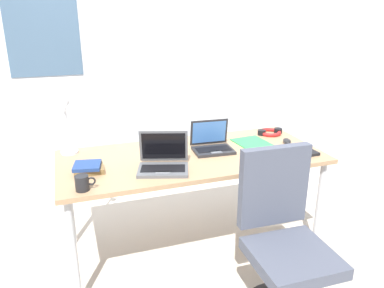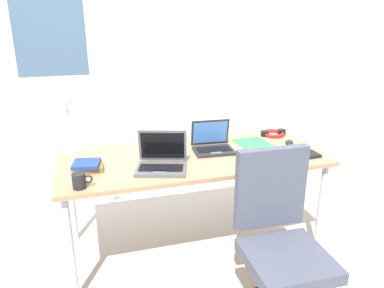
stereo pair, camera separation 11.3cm
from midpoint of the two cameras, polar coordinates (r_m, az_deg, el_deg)
ground_plane at (r=2.97m, az=1.13°, el=-15.08°), size 12.00×12.00×0.00m
wall_back at (r=3.53m, az=-4.20°, el=13.20°), size 6.00×0.13×2.60m
desk at (r=2.64m, az=1.22°, el=-2.80°), size 1.80×0.80×0.74m
desk_lamp at (r=2.71m, az=-16.92°, el=2.62°), size 0.12×0.18×0.40m
laptop_far_corner at (r=2.69m, az=4.32°, el=-0.15°), size 0.29×0.24×0.21m
laptop_front_left at (r=2.39m, az=-3.24°, el=-2.69°), size 0.37×0.33×0.23m
external_keyboard at (r=2.68m, az=16.55°, el=-1.79°), size 0.34×0.14×0.02m
computer_mouse at (r=2.92m, az=15.50°, el=0.21°), size 0.08×0.11×0.03m
cell_phone at (r=2.77m, az=-4.17°, el=-0.40°), size 0.13×0.15×0.01m
headphones at (r=3.11m, az=13.12°, el=1.58°), size 0.21×0.18×0.04m
pill_bottle at (r=2.53m, az=12.26°, el=-1.92°), size 0.04×0.04×0.08m
book_stack at (r=2.44m, az=-14.18°, el=-3.24°), size 0.19×0.18×0.06m
paper_folder_near_lamp at (r=2.86m, az=10.62°, el=-0.09°), size 0.26×0.33×0.01m
coffee_mug at (r=2.21m, az=-15.14°, el=-5.38°), size 0.11×0.08×0.09m
office_chair at (r=2.28m, az=14.53°, el=-15.73°), size 0.52×0.54×0.97m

